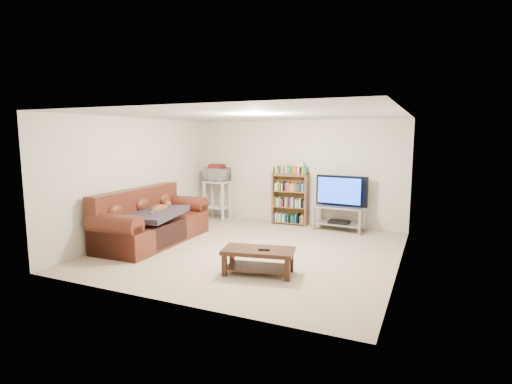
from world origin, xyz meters
The scene contains 19 objects.
floor centered at (0.00, 0.00, 0.00)m, with size 5.00×5.00×0.00m, color #BEA98D.
ceiling centered at (0.00, 0.00, 2.40)m, with size 5.00×5.00×0.00m, color white.
wall_back centered at (0.00, 2.50, 1.20)m, with size 5.00×5.00×0.00m, color silver.
wall_front centered at (0.00, -2.50, 1.20)m, with size 5.00×5.00×0.00m, color silver.
wall_left centered at (-2.50, 0.00, 1.20)m, with size 5.00×5.00×0.00m, color silver.
wall_right centered at (2.50, 0.00, 1.20)m, with size 5.00×5.00×0.00m, color silver.
sofa centered at (-2.03, -0.30, 0.35)m, with size 1.13×2.45×1.03m.
blanket centered at (-1.83, -0.46, 0.59)m, with size 0.93×1.21×0.10m, color #2C2731.
cat centered at (-1.84, -0.24, 0.65)m, with size 0.26×0.66×0.20m, color brown, non-canonical shape.
coffee_table centered at (0.61, -1.10, 0.26)m, with size 1.13×0.72×0.38m.
remote centered at (0.72, -1.13, 0.39)m, with size 0.17×0.05×0.02m, color black.
tv_stand centered at (1.10, 2.15, 0.36)m, with size 1.10×0.57×0.53m.
television centered at (1.10, 2.15, 0.86)m, with size 1.14×0.15×0.66m, color black.
dvd_player centered at (1.10, 2.15, 0.19)m, with size 0.42×0.30×0.06m, color black.
bookshelf centered at (-0.09, 2.30, 0.62)m, with size 0.84×0.29×1.20m.
shelf_clutter centered at (0.01, 2.32, 1.30)m, with size 0.61×0.21×0.28m.
microwave_stand centered at (-1.92, 2.11, 0.61)m, with size 0.60×0.45×0.95m.
microwave centered at (-1.92, 2.11, 1.11)m, with size 0.58×0.40×0.32m, color silver.
game_boxes centered at (-1.92, 2.11, 1.30)m, with size 0.34×0.30×0.05m, color maroon.
Camera 1 is at (2.93, -6.34, 2.04)m, focal length 28.00 mm.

